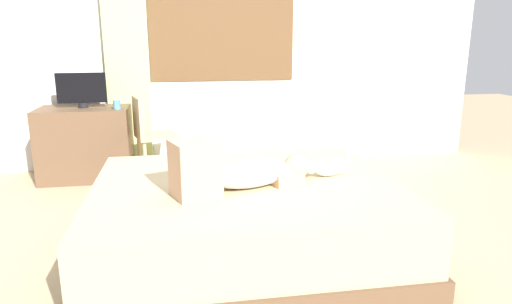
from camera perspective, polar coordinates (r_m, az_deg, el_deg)
name	(u,v)px	position (r m, az deg, el deg)	size (l,w,h in m)	color
ground_plane	(232,265)	(3.00, -3.07, -14.09)	(16.00, 16.00, 0.00)	tan
back_wall_with_window	(204,36)	(5.16, -6.57, 14.42)	(6.40, 0.14, 2.90)	silver
bed	(246,218)	(3.07, -1.23, -8.29)	(2.04, 1.67, 0.50)	brown
person_lying	(238,171)	(2.82, -2.32, -2.45)	(0.93, 0.52, 0.34)	silver
cat	(328,167)	(3.13, 9.06, -1.84)	(0.35, 0.17, 0.21)	silver
desk	(86,143)	(4.97, -20.66, 1.04)	(0.90, 0.56, 0.74)	brown
tv_monitor	(82,90)	(4.88, -21.19, 7.36)	(0.48, 0.10, 0.35)	black
cup	(117,105)	(4.68, -17.19, 5.74)	(0.07, 0.07, 0.09)	teal
chair_by_desk	(149,132)	(4.68, -13.40, 2.53)	(0.47, 0.47, 0.86)	tan
curtain_left	(126,58)	(5.07, -16.10, 11.37)	(0.44, 0.06, 2.44)	#ADCC75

